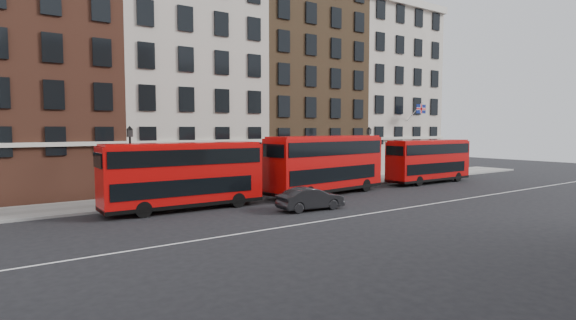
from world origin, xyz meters
TOP-DOWN VIEW (x-y plane):
  - ground at (0.00, 0.00)m, footprint 120.00×120.00m
  - pavement at (0.00, 10.50)m, footprint 80.00×5.00m
  - kerb at (0.00, 8.00)m, footprint 80.00×0.30m
  - road_centre_line at (0.00, -2.00)m, footprint 70.00×0.12m
  - building_terrace at (-0.31, 17.88)m, footprint 64.00×11.95m
  - bus_b at (-4.87, 5.90)m, footprint 10.46×2.76m
  - bus_c at (7.18, 5.89)m, footprint 11.42×4.04m
  - bus_d at (20.24, 5.90)m, footprint 9.96×2.46m
  - car_front at (1.85, 1.14)m, footprint 4.59×1.93m
  - lamp_post_left at (-7.28, 9.10)m, footprint 0.44×0.44m
  - lamp_post_right at (14.65, 8.45)m, footprint 0.44×0.44m
  - traffic_light at (21.06, 8.10)m, footprint 0.25×0.45m
  - iron_railings at (0.00, 12.70)m, footprint 6.60×0.06m

SIDE VIEW (x-z plane):
  - ground at x=0.00m, z-range 0.00..0.00m
  - road_centre_line at x=0.00m, z-range 0.00..0.01m
  - pavement at x=0.00m, z-range 0.00..0.15m
  - kerb at x=0.00m, z-range 0.00..0.16m
  - iron_railings at x=0.00m, z-range 0.15..1.15m
  - car_front at x=1.85m, z-range 0.00..1.48m
  - bus_d at x=20.24m, z-range 0.15..4.33m
  - bus_b at x=-4.87m, z-range 0.16..4.53m
  - traffic_light at x=21.06m, z-range 0.81..4.08m
  - bus_c at x=7.18m, z-range 0.17..4.87m
  - lamp_post_left at x=-7.28m, z-range 0.42..5.74m
  - lamp_post_right at x=14.65m, z-range 0.42..5.74m
  - building_terrace at x=-0.31m, z-range -0.76..21.24m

